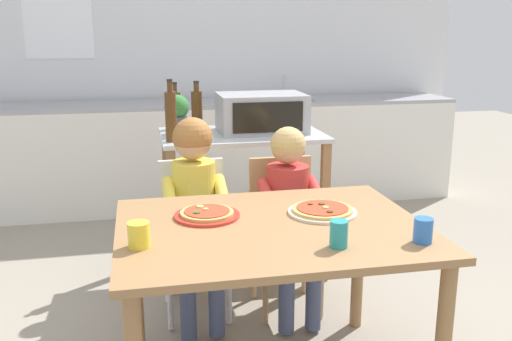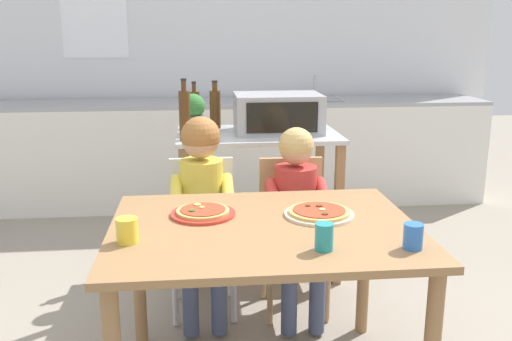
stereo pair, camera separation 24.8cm
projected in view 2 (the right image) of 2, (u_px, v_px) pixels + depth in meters
name	position (u px, v px, depth m)	size (l,w,h in m)	color
ground_plane	(241.00, 270.00, 3.59)	(12.15, 12.15, 0.00)	gray
back_wall_tiled	(224.00, 45.00, 5.07)	(4.96, 0.14, 2.70)	silver
kitchen_counter	(228.00, 152.00, 4.89)	(4.47, 0.60, 1.10)	silver
kitchen_island_cart	(258.00, 180.00, 3.47)	(0.97, 0.62, 0.88)	#B7BABF
toaster_oven	(278.00, 113.00, 3.39)	(0.52, 0.37, 0.23)	#999BA0
bottle_dark_olive_oil	(215.00, 108.00, 3.52)	(0.07, 0.07, 0.30)	#4C2D14
bottle_squat_spirits	(194.00, 109.00, 3.55)	(0.07, 0.07, 0.29)	#4C2D14
bottle_tall_green_wine	(185.00, 114.00, 3.14)	(0.06, 0.06, 0.35)	#4C2D14
potted_herb_plant	(193.00, 112.00, 3.33)	(0.15, 0.15, 0.24)	#4C4C51
dining_table	(264.00, 249.00, 2.26)	(1.22, 0.94, 0.74)	olive
dining_chair_left	(203.00, 224.00, 3.01)	(0.36, 0.36, 0.81)	silver
dining_chair_right	(293.00, 223.00, 3.02)	(0.36, 0.36, 0.81)	tan
child_in_yellow_shirt	(202.00, 193.00, 2.85)	(0.32, 0.42, 1.05)	#424C6B
child_in_red_shirt	(297.00, 202.00, 2.86)	(0.32, 0.42, 0.99)	#424C6B
pizza_plate_red_rimmed	(203.00, 212.00, 2.35)	(0.27, 0.27, 0.03)	red
pizza_plate_cream	(319.00, 213.00, 2.35)	(0.29, 0.29, 0.03)	beige
drinking_cup_teal	(324.00, 237.00, 1.97)	(0.07, 0.07, 0.10)	teal
drinking_cup_blue	(413.00, 236.00, 1.99)	(0.07, 0.07, 0.09)	blue
drinking_cup_yellow	(127.00, 230.00, 2.04)	(0.08, 0.08, 0.09)	yellow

